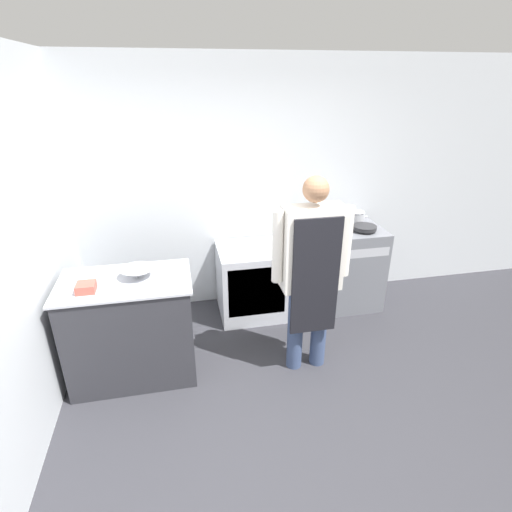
{
  "coord_description": "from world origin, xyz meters",
  "views": [
    {
      "loc": [
        -0.61,
        -2.04,
        2.46
      ],
      "look_at": [
        0.07,
        1.19,
        0.98
      ],
      "focal_mm": 28.0,
      "sensor_mm": 36.0,
      "label": 1
    }
  ],
  "objects_px": {
    "mixing_bowl": "(138,273)",
    "stock_pot": "(328,214)",
    "person_cook": "(311,266)",
    "saute_pan": "(365,228)",
    "sauce_pot": "(356,217)",
    "fridge_unit": "(251,281)",
    "plastic_tub": "(86,287)",
    "stove": "(342,267)"
  },
  "relations": [
    {
      "from": "person_cook",
      "to": "plastic_tub",
      "type": "height_order",
      "value": "person_cook"
    },
    {
      "from": "fridge_unit",
      "to": "plastic_tub",
      "type": "height_order",
      "value": "plastic_tub"
    },
    {
      "from": "stove",
      "to": "sauce_pot",
      "type": "relative_size",
      "value": 5.22
    },
    {
      "from": "fridge_unit",
      "to": "mixing_bowl",
      "type": "relative_size",
      "value": 2.81
    },
    {
      "from": "fridge_unit",
      "to": "sauce_pot",
      "type": "distance_m",
      "value": 1.39
    },
    {
      "from": "fridge_unit",
      "to": "mixing_bowl",
      "type": "xyz_separation_m",
      "value": [
        -1.1,
        -0.75,
        0.58
      ]
    },
    {
      "from": "saute_pan",
      "to": "mixing_bowl",
      "type": "bearing_deg",
      "value": -164.85
    },
    {
      "from": "stock_pot",
      "to": "person_cook",
      "type": "bearing_deg",
      "value": -117.05
    },
    {
      "from": "plastic_tub",
      "to": "stock_pot",
      "type": "bearing_deg",
      "value": 23.33
    },
    {
      "from": "person_cook",
      "to": "mixing_bowl",
      "type": "relative_size",
      "value": 6.37
    },
    {
      "from": "plastic_tub",
      "to": "saute_pan",
      "type": "height_order",
      "value": "plastic_tub"
    },
    {
      "from": "person_cook",
      "to": "plastic_tub",
      "type": "xyz_separation_m",
      "value": [
        -1.8,
        0.09,
        -0.05
      ]
    },
    {
      "from": "fridge_unit",
      "to": "stock_pot",
      "type": "distance_m",
      "value": 1.13
    },
    {
      "from": "stove",
      "to": "saute_pan",
      "type": "distance_m",
      "value": 0.54
    },
    {
      "from": "stove",
      "to": "saute_pan",
      "type": "height_order",
      "value": "saute_pan"
    },
    {
      "from": "saute_pan",
      "to": "sauce_pot",
      "type": "height_order",
      "value": "sauce_pot"
    },
    {
      "from": "mixing_bowl",
      "to": "saute_pan",
      "type": "relative_size",
      "value": 1.08
    },
    {
      "from": "stove",
      "to": "saute_pan",
      "type": "xyz_separation_m",
      "value": [
        0.16,
        -0.11,
        0.51
      ]
    },
    {
      "from": "mixing_bowl",
      "to": "sauce_pot",
      "type": "height_order",
      "value": "sauce_pot"
    },
    {
      "from": "mixing_bowl",
      "to": "stock_pot",
      "type": "height_order",
      "value": "stock_pot"
    },
    {
      "from": "fridge_unit",
      "to": "plastic_tub",
      "type": "relative_size",
      "value": 5.51
    },
    {
      "from": "stock_pot",
      "to": "saute_pan",
      "type": "bearing_deg",
      "value": -32.62
    },
    {
      "from": "mixing_bowl",
      "to": "sauce_pot",
      "type": "xyz_separation_m",
      "value": [
        2.33,
        0.85,
        0.05
      ]
    },
    {
      "from": "sauce_pot",
      "to": "stock_pot",
      "type": "bearing_deg",
      "value": 180.0
    },
    {
      "from": "saute_pan",
      "to": "person_cook",
      "type": "bearing_deg",
      "value": -135.8
    },
    {
      "from": "person_cook",
      "to": "saute_pan",
      "type": "xyz_separation_m",
      "value": [
        0.91,
        0.88,
        -0.05
      ]
    },
    {
      "from": "stove",
      "to": "sauce_pot",
      "type": "bearing_deg",
      "value": 34.48
    },
    {
      "from": "mixing_bowl",
      "to": "sauce_pot",
      "type": "distance_m",
      "value": 2.48
    },
    {
      "from": "mixing_bowl",
      "to": "stock_pot",
      "type": "distance_m",
      "value": 2.16
    },
    {
      "from": "stove",
      "to": "person_cook",
      "type": "xyz_separation_m",
      "value": [
        -0.75,
        -0.99,
        0.55
      ]
    },
    {
      "from": "person_cook",
      "to": "stock_pot",
      "type": "height_order",
      "value": "person_cook"
    },
    {
      "from": "stove",
      "to": "fridge_unit",
      "type": "relative_size",
      "value": 1.22
    },
    {
      "from": "saute_pan",
      "to": "stove",
      "type": "bearing_deg",
      "value": 146.05
    },
    {
      "from": "fridge_unit",
      "to": "stock_pot",
      "type": "height_order",
      "value": "stock_pot"
    },
    {
      "from": "person_cook",
      "to": "sauce_pot",
      "type": "relative_size",
      "value": 9.72
    },
    {
      "from": "plastic_tub",
      "to": "saute_pan",
      "type": "bearing_deg",
      "value": 16.43
    },
    {
      "from": "person_cook",
      "to": "stock_pot",
      "type": "bearing_deg",
      "value": 62.95
    },
    {
      "from": "stove",
      "to": "fridge_unit",
      "type": "distance_m",
      "value": 1.07
    },
    {
      "from": "stove",
      "to": "sauce_pot",
      "type": "distance_m",
      "value": 0.59
    },
    {
      "from": "stock_pot",
      "to": "saute_pan",
      "type": "height_order",
      "value": "stock_pot"
    },
    {
      "from": "sauce_pot",
      "to": "person_cook",
      "type": "bearing_deg",
      "value": -129.45
    },
    {
      "from": "person_cook",
      "to": "stock_pot",
      "type": "relative_size",
      "value": 6.5
    }
  ]
}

